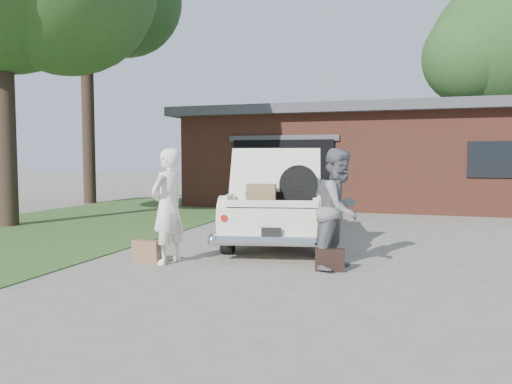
% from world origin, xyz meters
% --- Properties ---
extents(ground, '(90.00, 90.00, 0.00)m').
position_xyz_m(ground, '(0.00, 0.00, 0.00)').
color(ground, gray).
rests_on(ground, ground).
extents(grass_strip, '(6.00, 16.00, 0.02)m').
position_xyz_m(grass_strip, '(-5.50, 3.00, 0.01)').
color(grass_strip, '#2D4C1E').
rests_on(grass_strip, ground).
extents(house, '(12.80, 7.80, 3.30)m').
position_xyz_m(house, '(0.98, 11.47, 1.67)').
color(house, brown).
rests_on(house, ground).
extents(tree_right, '(6.61, 5.75, 9.22)m').
position_xyz_m(tree_right, '(5.80, 16.69, 6.07)').
color(tree_right, '#38281E').
rests_on(tree_right, ground).
extents(sedan, '(2.73, 4.95, 1.82)m').
position_xyz_m(sedan, '(-0.12, 2.53, 0.69)').
color(sedan, silver).
rests_on(sedan, ground).
extents(woman_left, '(0.57, 0.74, 1.80)m').
position_xyz_m(woman_left, '(-1.22, -0.10, 0.90)').
color(woman_left, white).
rests_on(woman_left, ground).
extents(woman_right, '(0.93, 1.05, 1.79)m').
position_xyz_m(woman_right, '(1.39, 0.31, 0.90)').
color(woman_right, slate).
rests_on(woman_right, ground).
extents(suitcase_left, '(0.47, 0.19, 0.36)m').
position_xyz_m(suitcase_left, '(-1.55, -0.20, 0.18)').
color(suitcase_left, '#885E45').
rests_on(suitcase_left, ground).
extents(suitcase_right, '(0.44, 0.20, 0.33)m').
position_xyz_m(suitcase_right, '(1.29, 0.12, 0.16)').
color(suitcase_right, black).
rests_on(suitcase_right, ground).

